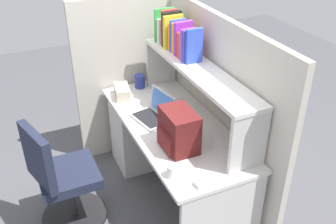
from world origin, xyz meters
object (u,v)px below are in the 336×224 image
(laptop, at_px, (155,113))
(backpack, at_px, (178,131))
(computer_mouse, at_px, (202,183))
(paper_cup, at_px, (173,171))
(snack_canister, at_px, (140,81))
(office_chair, at_px, (63,183))
(tissue_box, at_px, (122,92))

(laptop, bearing_deg, backpack, -0.75)
(computer_mouse, relative_size, paper_cup, 1.23)
(backpack, height_order, paper_cup, backpack)
(computer_mouse, xyz_separation_m, snack_canister, (-1.42, 0.12, 0.04))
(computer_mouse, height_order, office_chair, office_chair)
(computer_mouse, relative_size, office_chair, 0.11)
(computer_mouse, height_order, tissue_box, tissue_box)
(snack_canister, bearing_deg, laptop, -8.58)
(computer_mouse, relative_size, snack_canister, 0.86)
(laptop, xyz_separation_m, office_chair, (0.08, -0.81, -0.39))
(snack_canister, height_order, office_chair, office_chair)
(tissue_box, bearing_deg, snack_canister, 128.64)
(laptop, distance_m, snack_canister, 0.57)
(laptop, bearing_deg, tissue_box, -164.62)
(paper_cup, bearing_deg, laptop, 166.02)
(laptop, relative_size, paper_cup, 4.18)
(paper_cup, relative_size, tissue_box, 0.39)
(office_chair, bearing_deg, paper_cup, -151.14)
(laptop, relative_size, office_chair, 0.38)
(backpack, xyz_separation_m, computer_mouse, (0.42, -0.03, -0.13))
(tissue_box, bearing_deg, computer_mouse, 14.97)
(tissue_box, height_order, snack_canister, snack_canister)
(backpack, distance_m, office_chair, 1.00)
(backpack, relative_size, snack_canister, 2.48)
(laptop, height_order, tissue_box, laptop)
(laptop, relative_size, backpack, 1.18)
(computer_mouse, height_order, snack_canister, snack_canister)
(paper_cup, bearing_deg, tissue_box, 177.40)
(laptop, bearing_deg, computer_mouse, -2.66)
(paper_cup, distance_m, office_chair, 0.97)
(laptop, height_order, backpack, backpack)
(tissue_box, xyz_separation_m, snack_canister, (-0.11, 0.21, 0.01))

